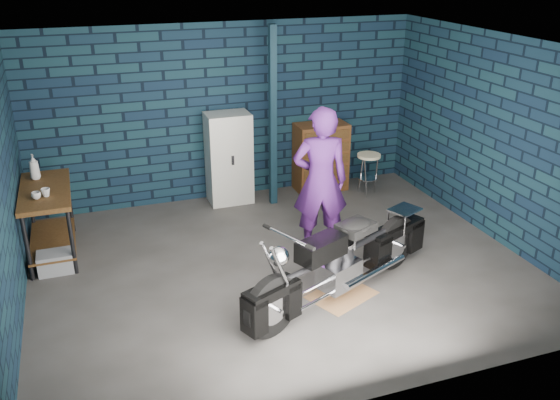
{
  "coord_description": "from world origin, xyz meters",
  "views": [
    {
      "loc": [
        -2.16,
        -6.13,
        3.67
      ],
      "look_at": [
        0.08,
        0.3,
        0.77
      ],
      "focal_mm": 38.0,
      "sensor_mm": 36.0,
      "label": 1
    }
  ],
  "objects_px": {
    "person": "(320,181)",
    "tool_chest": "(321,157)",
    "workbench": "(50,222)",
    "motorcycle": "(343,254)",
    "storage_bin": "(55,262)",
    "shop_stool": "(368,174)",
    "locker": "(229,158)"
  },
  "relations": [
    {
      "from": "storage_bin",
      "to": "person",
      "type": "bearing_deg",
      "value": -9.06
    },
    {
      "from": "person",
      "to": "tool_chest",
      "type": "distance_m",
      "value": 2.18
    },
    {
      "from": "workbench",
      "to": "person",
      "type": "distance_m",
      "value": 3.49
    },
    {
      "from": "person",
      "to": "shop_stool",
      "type": "xyz_separation_m",
      "value": [
        1.48,
        1.51,
        -0.63
      ]
    },
    {
      "from": "workbench",
      "to": "shop_stool",
      "type": "relative_size",
      "value": 2.07
    },
    {
      "from": "workbench",
      "to": "locker",
      "type": "distance_m",
      "value": 2.79
    },
    {
      "from": "workbench",
      "to": "person",
      "type": "height_order",
      "value": "person"
    },
    {
      "from": "motorcycle",
      "to": "storage_bin",
      "type": "height_order",
      "value": "motorcycle"
    },
    {
      "from": "workbench",
      "to": "storage_bin",
      "type": "bearing_deg",
      "value": -87.71
    },
    {
      "from": "storage_bin",
      "to": "tool_chest",
      "type": "xyz_separation_m",
      "value": [
        4.13,
        1.44,
        0.42
      ]
    },
    {
      "from": "motorcycle",
      "to": "tool_chest",
      "type": "xyz_separation_m",
      "value": [
        1.04,
        3.09,
        0.02
      ]
    },
    {
      "from": "person",
      "to": "shop_stool",
      "type": "bearing_deg",
      "value": -120.99
    },
    {
      "from": "workbench",
      "to": "tool_chest",
      "type": "distance_m",
      "value": 4.25
    },
    {
      "from": "locker",
      "to": "shop_stool",
      "type": "xyz_separation_m",
      "value": [
        2.16,
        -0.45,
        -0.37
      ]
    },
    {
      "from": "locker",
      "to": "motorcycle",
      "type": "bearing_deg",
      "value": -80.91
    },
    {
      "from": "locker",
      "to": "tool_chest",
      "type": "relative_size",
      "value": 1.28
    },
    {
      "from": "locker",
      "to": "shop_stool",
      "type": "height_order",
      "value": "locker"
    },
    {
      "from": "workbench",
      "to": "tool_chest",
      "type": "xyz_separation_m",
      "value": [
        4.15,
        0.94,
        0.1
      ]
    },
    {
      "from": "person",
      "to": "tool_chest",
      "type": "relative_size",
      "value": 1.75
    },
    {
      "from": "workbench",
      "to": "tool_chest",
      "type": "bearing_deg",
      "value": 12.74
    },
    {
      "from": "motorcycle",
      "to": "tool_chest",
      "type": "bearing_deg",
      "value": 47.47
    },
    {
      "from": "motorcycle",
      "to": "locker",
      "type": "relative_size",
      "value": 1.71
    },
    {
      "from": "workbench",
      "to": "tool_chest",
      "type": "relative_size",
      "value": 1.27
    },
    {
      "from": "tool_chest",
      "to": "storage_bin",
      "type": "bearing_deg",
      "value": -160.8
    },
    {
      "from": "tool_chest",
      "to": "shop_stool",
      "type": "xyz_separation_m",
      "value": [
        0.63,
        -0.45,
        -0.21
      ]
    },
    {
      "from": "workbench",
      "to": "motorcycle",
      "type": "xyz_separation_m",
      "value": [
        3.11,
        -2.16,
        0.08
      ]
    },
    {
      "from": "motorcycle",
      "to": "person",
      "type": "xyz_separation_m",
      "value": [
        0.19,
        1.14,
        0.43
      ]
    },
    {
      "from": "person",
      "to": "locker",
      "type": "xyz_separation_m",
      "value": [
        -0.68,
        1.96,
        -0.26
      ]
    },
    {
      "from": "person",
      "to": "storage_bin",
      "type": "bearing_deg",
      "value": 4.36
    },
    {
      "from": "storage_bin",
      "to": "tool_chest",
      "type": "height_order",
      "value": "tool_chest"
    },
    {
      "from": "workbench",
      "to": "locker",
      "type": "height_order",
      "value": "locker"
    },
    {
      "from": "shop_stool",
      "to": "motorcycle",
      "type": "bearing_deg",
      "value": -122.2
    }
  ]
}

